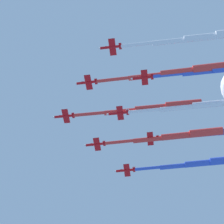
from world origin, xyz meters
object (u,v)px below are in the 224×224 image
Objects in this scene: jet_port_inner at (180,72)px; jet_port_mid at (212,104)px; jet_port_outer at (199,163)px; jet_starboard_inner at (178,136)px; jet_starboard_mid at (203,37)px; jet_lead at (153,108)px.

jet_port_inner is 20.15m from jet_port_mid.
jet_port_inner is at bearing -37.18° from jet_port_outer.
jet_starboard_inner is 21.19m from jet_port_mid.
jet_port_outer is at bearing 154.34° from jet_starboard_mid.
jet_port_outer is (-16.58, 30.70, -1.94)m from jet_lead.
jet_lead is at bearing -172.78° from jet_starboard_mid.
jet_starboard_mid is (45.14, -10.84, 0.94)m from jet_starboard_inner.
jet_port_inner is at bearing -68.67° from jet_port_mid.
jet_port_mid is 1.06× the size of jet_starboard_mid.
jet_lead reaches higher than jet_port_outer.
jet_port_mid is (20.27, 6.12, -0.81)m from jet_starboard_inner.
jet_lead reaches higher than jet_port_mid.
jet_starboard_mid is (24.87, -16.96, 1.76)m from jet_port_mid.
jet_starboard_mid is 59.96m from jet_port_outer.
jet_port_inner reaches higher than jet_lead.
jet_lead is 17.44m from jet_starboard_inner.
jet_starboard_mid reaches higher than jet_starboard_inner.
jet_port_inner is 1.06× the size of jet_starboard_inner.
jet_starboard_inner is (-7.69, 15.59, -1.40)m from jet_lead.
jet_starboard_inner is at bearing 166.49° from jet_starboard_mid.
jet_port_mid is at bearing 111.33° from jet_port_inner.
jet_port_mid is at bearing -17.13° from jet_port_outer.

